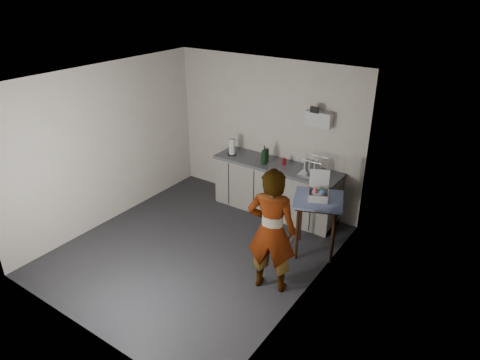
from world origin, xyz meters
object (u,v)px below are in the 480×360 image
Objects in this scene: standing_man at (271,231)px; paper_towel at (232,147)px; dark_bottle at (267,155)px; bakery_box at (318,193)px; kitchen_counter at (276,190)px; soap_bottle at (264,155)px; side_table at (318,206)px; soda_can at (284,161)px; dish_rack at (313,171)px.

standing_man reaches higher than paper_towel.
bakery_box reaches higher than dark_bottle.
standing_man reaches higher than kitchen_counter.
standing_man is at bearing -55.91° from soap_bottle.
soap_bottle is (-1.29, 0.61, 0.29)m from side_table.
dark_bottle is (-0.01, 0.09, -0.04)m from soap_bottle.
bakery_box reaches higher than soda_can.
bakery_box is (1.27, -0.60, -0.08)m from soap_bottle.
dark_bottle is 1.46m from bakery_box.
side_table is 0.81m from dish_rack.
soda_can is 0.27× the size of dish_rack.
soap_bottle is 1.41m from bakery_box.
kitchen_counter is 9.49× the size of dark_bottle.
standing_man is 2.51m from paper_towel.
side_table is 2.86× the size of soap_bottle.
soap_bottle is at bearing -151.21° from soda_can.
paper_towel reaches higher than kitchen_counter.
paper_towel reaches higher than side_table.
dark_bottle is 0.68m from paper_towel.
side_table is (1.10, -0.71, 0.35)m from kitchen_counter.
bakery_box is at bearing -58.35° from dish_rack.
paper_towel is (-0.68, 0.02, -0.02)m from soap_bottle.
soda_can is 0.48× the size of dark_bottle.
side_table is 2.17× the size of dish_rack.
dark_bottle is 0.81× the size of paper_towel.
kitchen_counter is 1.41m from bakery_box.
soap_bottle is at bearing 133.41° from side_table.
bakery_box reaches higher than soap_bottle.
soda_can is 1.24m from bakery_box.
dark_bottle is 0.60× the size of bakery_box.
kitchen_counter is at bearing -78.53° from standing_man.
soap_bottle reaches higher than dark_bottle.
soda_can is at bearing 8.10° from paper_towel.
paper_towel reaches higher than dark_bottle.
bakery_box is (1.95, -0.63, -0.07)m from paper_towel.
standing_man reaches higher than side_table.
soap_bottle reaches higher than soda_can.
side_table is at bearing -114.07° from standing_man.
standing_man is at bearing -118.65° from side_table.
dish_rack is 1.05× the size of bakery_box.
dish_rack is (1.55, 0.03, -0.07)m from paper_towel.
soap_bottle is 1.07× the size of paper_towel.
standing_man is at bearing -57.09° from dark_bottle.
standing_man is 2.05m from soda_can.
soda_can is at bearing -81.90° from standing_man.
side_table is at bearing -28.39° from dark_bottle.
standing_man is 4.18× the size of dish_rack.
dark_bottle is at bearing 5.48° from paper_towel.
standing_man reaches higher than dark_bottle.
soda_can is at bearing 28.79° from soap_bottle.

